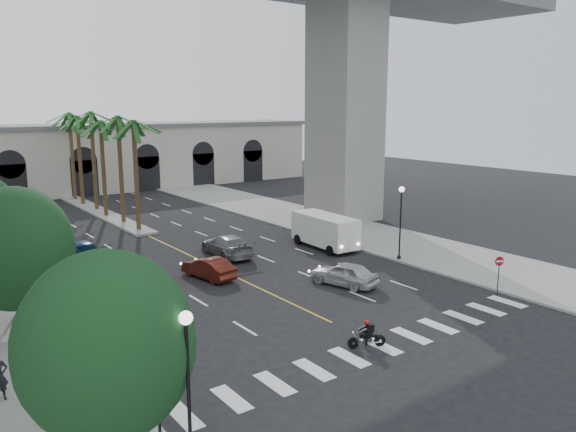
# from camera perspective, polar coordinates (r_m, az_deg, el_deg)

# --- Properties ---
(ground) EXTENTS (140.00, 140.00, 0.00)m
(ground) POSITION_cam_1_polar(r_m,az_deg,el_deg) (27.87, 7.22, -11.94)
(ground) COLOR black
(ground) RESTS_ON ground
(sidewalk_right) EXTENTS (8.00, 100.00, 0.15)m
(sidewalk_right) POSITION_cam_1_polar(r_m,az_deg,el_deg) (48.08, 8.00, -1.91)
(sidewalk_right) COLOR gray
(sidewalk_right) RESTS_ON ground
(median) EXTENTS (2.00, 24.00, 0.20)m
(median) POSITION_cam_1_polar(r_m,az_deg,el_deg) (60.19, -18.39, 0.31)
(median) COLOR gray
(median) RESTS_ON ground
(pier_building) EXTENTS (71.00, 10.50, 8.50)m
(pier_building) POSITION_cam_1_polar(r_m,az_deg,el_deg) (75.89, -22.58, 5.36)
(pier_building) COLOR beige
(pier_building) RESTS_ON ground
(bridge) EXTENTS (75.00, 13.00, 26.00)m
(bridge) POSITION_cam_1_polar(r_m,az_deg,el_deg) (46.31, -9.00, 20.54)
(bridge) COLOR gray
(bridge) RESTS_ON ground
(palm_a) EXTENTS (3.20, 3.20, 10.30)m
(palm_a) POSITION_cam_1_polar(r_m,az_deg,el_deg) (49.79, -15.42, 8.74)
(palm_a) COLOR #47331E
(palm_a) RESTS_ON ground
(palm_b) EXTENTS (3.20, 3.20, 10.60)m
(palm_b) POSITION_cam_1_polar(r_m,az_deg,el_deg) (53.57, -16.89, 9.11)
(palm_b) COLOR #47331E
(palm_b) RESTS_ON ground
(palm_c) EXTENTS (3.20, 3.20, 10.10)m
(palm_c) POSITION_cam_1_polar(r_m,az_deg,el_deg) (57.28, -18.50, 8.66)
(palm_c) COLOR #47331E
(palm_c) RESTS_ON ground
(palm_d) EXTENTS (3.20, 3.20, 10.90)m
(palm_d) POSITION_cam_1_polar(r_m,az_deg,el_deg) (61.18, -19.40, 9.42)
(palm_d) COLOR #47331E
(palm_d) RESTS_ON ground
(palm_e) EXTENTS (3.20, 3.20, 10.40)m
(palm_e) POSITION_cam_1_polar(r_m,az_deg,el_deg) (64.96, -20.63, 9.01)
(palm_e) COLOR #47331E
(palm_e) RESTS_ON ground
(palm_f) EXTENTS (3.20, 3.20, 10.70)m
(palm_f) POSITION_cam_1_polar(r_m,az_deg,el_deg) (68.88, -21.33, 9.28)
(palm_f) COLOR #47331E
(palm_f) RESTS_ON ground
(street_tree_near) EXTENTS (5.20, 5.20, 6.89)m
(street_tree_near) POSITION_cam_1_polar(r_m,az_deg,el_deg) (17.61, -17.94, -12.43)
(street_tree_near) COLOR #382616
(street_tree_near) RESTS_ON ground
(street_tree_mid) EXTENTS (5.44, 5.44, 7.21)m
(street_tree_mid) POSITION_cam_1_polar(r_m,az_deg,el_deg) (29.65, -25.97, -3.01)
(street_tree_mid) COLOR #382616
(street_tree_mid) RESTS_ON ground
(lamp_post_left_near) EXTENTS (0.40, 0.40, 5.35)m
(lamp_post_left_near) POSITION_cam_1_polar(r_m,az_deg,el_deg) (16.79, -10.11, -16.29)
(lamp_post_left_near) COLOR black
(lamp_post_left_near) RESTS_ON ground
(lamp_post_left_far) EXTENTS (0.40, 0.40, 5.35)m
(lamp_post_left_far) POSITION_cam_1_polar(r_m,az_deg,el_deg) (35.91, -25.09, -2.23)
(lamp_post_left_far) COLOR black
(lamp_post_left_far) RESTS_ON ground
(lamp_post_right) EXTENTS (0.40, 0.40, 5.35)m
(lamp_post_right) POSITION_cam_1_polar(r_m,az_deg,el_deg) (40.14, 11.37, -0.05)
(lamp_post_right) COLOR black
(lamp_post_right) RESTS_ON ground
(traffic_signal_near) EXTENTS (0.25, 0.18, 3.65)m
(traffic_signal_near) POSITION_cam_1_polar(r_m,az_deg,el_deg) (19.19, -13.17, -15.10)
(traffic_signal_near) COLOR black
(traffic_signal_near) RESTS_ON ground
(traffic_signal_far) EXTENTS (0.25, 0.18, 3.65)m
(traffic_signal_far) POSITION_cam_1_polar(r_m,az_deg,el_deg) (22.63, -17.24, -11.13)
(traffic_signal_far) COLOR black
(traffic_signal_far) RESTS_ON ground
(motorcycle_rider) EXTENTS (1.69, 0.83, 1.31)m
(motorcycle_rider) POSITION_cam_1_polar(r_m,az_deg,el_deg) (26.45, 8.12, -11.88)
(motorcycle_rider) COLOR black
(motorcycle_rider) RESTS_ON ground
(car_a) EXTENTS (2.93, 4.62, 1.46)m
(car_a) POSITION_cam_1_polar(r_m,az_deg,el_deg) (34.79, 5.72, -5.86)
(car_a) COLOR silver
(car_a) RESTS_ON ground
(car_b) EXTENTS (2.09, 4.30, 1.36)m
(car_b) POSITION_cam_1_polar(r_m,az_deg,el_deg) (36.34, -8.06, -5.25)
(car_b) COLOR #561A11
(car_b) RESTS_ON ground
(car_c) EXTENTS (3.31, 5.91, 1.56)m
(car_c) POSITION_cam_1_polar(r_m,az_deg,el_deg) (32.68, -16.46, -7.33)
(car_c) COLOR black
(car_c) RESTS_ON ground
(car_d) EXTENTS (2.52, 5.49, 1.56)m
(car_d) POSITION_cam_1_polar(r_m,az_deg,el_deg) (41.44, -6.22, -3.00)
(car_d) COLOR slate
(car_d) RESTS_ON ground
(car_e) EXTENTS (2.45, 4.79, 1.56)m
(car_e) POSITION_cam_1_polar(r_m,az_deg,el_deg) (42.61, -20.46, -3.26)
(car_e) COLOR #102A4C
(car_e) RESTS_ON ground
(cargo_van) EXTENTS (2.67, 6.12, 2.56)m
(cargo_van) POSITION_cam_1_polar(r_m,az_deg,el_deg) (43.39, 3.82, -1.42)
(cargo_van) COLOR white
(cargo_van) RESTS_ON ground
(do_not_enter_sign) EXTENTS (0.55, 0.23, 2.35)m
(do_not_enter_sign) POSITION_cam_1_polar(r_m,az_deg,el_deg) (34.74, 20.65, -4.89)
(do_not_enter_sign) COLOR black
(do_not_enter_sign) RESTS_ON ground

